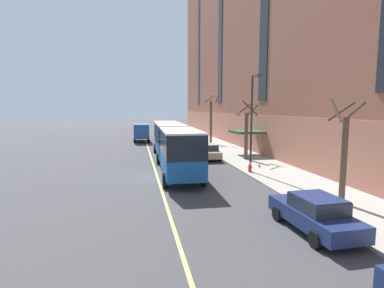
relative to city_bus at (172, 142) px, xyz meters
name	(u,v)px	position (x,y,z in m)	size (l,w,h in m)	color
ground_plane	(158,177)	(-1.66, -4.59, -2.10)	(260.00, 260.00, 0.00)	#424244
sidewalk	(258,164)	(7.62, -1.59, -2.03)	(5.15, 160.00, 0.15)	#ADA89E
city_bus	(172,142)	(0.00, 0.00, 0.00)	(3.18, 18.94, 3.62)	#19569E
parked_car_white_0	(179,135)	(3.72, 21.07, -1.32)	(2.02, 4.78, 1.56)	silver
parked_car_navy_1	(193,142)	(3.97, 11.04, -1.32)	(2.04, 4.55, 1.56)	navy
parked_car_champagne_3	(209,151)	(3.96, 2.31, -1.32)	(2.04, 4.71, 1.56)	#BCAD89
parked_car_navy_5	(315,213)	(3.99, -15.92, -1.32)	(2.10, 4.56, 1.56)	navy
box_truck	(141,132)	(-2.37, 19.53, -0.51)	(2.43, 6.46, 2.77)	#285199
street_tree_near_corner	(344,152)	(7.36, -13.10, 0.74)	(1.56, 1.40, 5.46)	brown
street_tree_mid_block	(246,129)	(7.33, 0.84, 0.99)	(2.07, 1.98, 5.70)	brown
street_tree_far_uptown	(211,119)	(7.35, 14.83, 1.57)	(2.12, 2.06, 6.88)	brown
street_lamp	(253,114)	(5.64, -4.93, 2.57)	(0.36, 1.48, 7.46)	#2D2D30
fire_hydrant	(250,167)	(5.54, -4.88, -1.61)	(0.42, 0.24, 0.72)	red
lane_centerline	(155,169)	(-1.70, -1.59, -2.10)	(0.16, 140.00, 0.01)	#E0D66B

